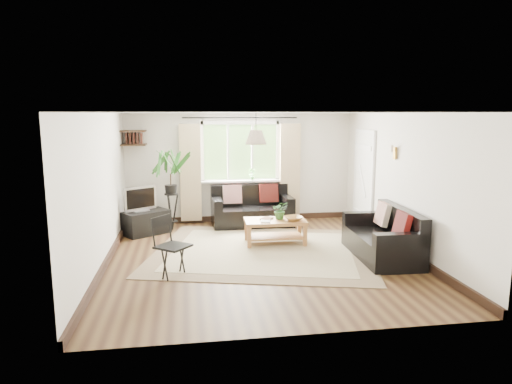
{
  "coord_description": "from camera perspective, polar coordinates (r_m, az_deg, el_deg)",
  "views": [
    {
      "loc": [
        -1.16,
        -7.26,
        2.39
      ],
      "look_at": [
        0.0,
        0.4,
        1.05
      ],
      "focal_mm": 32.0,
      "sensor_mm": 36.0,
      "label": 1
    }
  ],
  "objects": [
    {
      "name": "folding_chair",
      "position": [
        6.84,
        -10.32,
        -6.83
      ],
      "size": [
        0.65,
        0.65,
        0.9
      ],
      "primitive_type": null,
      "rotation": [
        0.0,
        0.0,
        0.89
      ],
      "color": "black",
      "rests_on": "floor"
    },
    {
      "name": "sill_plant",
      "position": [
        10.08,
        -0.49,
        2.25
      ],
      "size": [
        0.14,
        0.1,
        0.27
      ],
      "primitive_type": "imported",
      "color": "#2D6023",
      "rests_on": "window"
    },
    {
      "name": "wall_front",
      "position": [
        4.81,
        5.64,
        -4.54
      ],
      "size": [
        5.0,
        0.02,
        2.4
      ],
      "primitive_type": "cube",
      "color": "beige",
      "rests_on": "floor"
    },
    {
      "name": "pendant_lamp",
      "position": [
        7.76,
        -0.0,
        7.3
      ],
      "size": [
        0.36,
        0.36,
        0.54
      ],
      "primitive_type": null,
      "color": "beige",
      "rests_on": "ceiling"
    },
    {
      "name": "wall_right",
      "position": [
        8.22,
        17.95,
        1.01
      ],
      "size": [
        0.02,
        5.5,
        2.4
      ],
      "primitive_type": "cube",
      "color": "beige",
      "rests_on": "floor"
    },
    {
      "name": "ceiling",
      "position": [
        7.35,
        0.47,
        9.89
      ],
      "size": [
        5.5,
        5.5,
        0.0
      ],
      "primitive_type": "plane",
      "rotation": [
        3.14,
        0.0,
        0.0
      ],
      "color": "white",
      "rests_on": "floor"
    },
    {
      "name": "table_plant",
      "position": [
        8.44,
        3.05,
        -2.3
      ],
      "size": [
        0.32,
        0.28,
        0.33
      ],
      "primitive_type": "imported",
      "rotation": [
        0.0,
        0.0,
        -0.09
      ],
      "color": "#2C5A24",
      "rests_on": "coffee_table"
    },
    {
      "name": "palm_stand",
      "position": [
        9.51,
        -10.57,
        0.2
      ],
      "size": [
        0.67,
        0.67,
        1.66
      ],
      "primitive_type": null,
      "rotation": [
        0.0,
        0.0,
        -0.05
      ],
      "color": "black",
      "rests_on": "floor"
    },
    {
      "name": "tv",
      "position": [
        9.31,
        -14.29,
        -0.78
      ],
      "size": [
        0.68,
        0.56,
        0.51
      ],
      "primitive_type": null,
      "rotation": [
        0.0,
        0.0,
        0.6
      ],
      "color": "#A5A5AA",
      "rests_on": "tv_stand"
    },
    {
      "name": "tv_stand",
      "position": [
        9.4,
        -13.55,
        -3.72
      ],
      "size": [
        1.0,
        0.9,
        0.47
      ],
      "primitive_type": "cube",
      "rotation": [
        0.0,
        0.0,
        0.6
      ],
      "color": "black",
      "rests_on": "floor"
    },
    {
      "name": "sofa_right",
      "position": [
        7.92,
        15.43,
        -5.13
      ],
      "size": [
        1.72,
        0.91,
        0.8
      ],
      "primitive_type": null,
      "rotation": [
        0.0,
        0.0,
        -1.61
      ],
      "color": "black",
      "rests_on": "floor"
    },
    {
      "name": "window",
      "position": [
        10.07,
        -1.97,
        5.01
      ],
      "size": [
        2.5,
        0.16,
        2.16
      ],
      "primitive_type": null,
      "color": "white",
      "rests_on": "wall_back"
    },
    {
      "name": "wall_sconce",
      "position": [
        8.4,
        16.8,
        4.95
      ],
      "size": [
        0.12,
        0.12,
        0.28
      ],
      "primitive_type": null,
      "color": "beige",
      "rests_on": "wall_right"
    },
    {
      "name": "wall_back",
      "position": [
        10.15,
        -1.99,
        3.06
      ],
      "size": [
        5.0,
        0.02,
        2.4
      ],
      "primitive_type": "cube",
      "color": "beige",
      "rests_on": "floor"
    },
    {
      "name": "corner_shelf",
      "position": [
        9.84,
        -15.06,
        6.56
      ],
      "size": [
        0.5,
        0.5,
        0.34
      ],
      "primitive_type": null,
      "color": "black",
      "rests_on": "wall_back"
    },
    {
      "name": "book_a",
      "position": [
        8.27,
        0.58,
        -3.64
      ],
      "size": [
        0.22,
        0.27,
        0.02
      ],
      "primitive_type": "imported",
      "rotation": [
        0.0,
        0.0,
        -0.2
      ],
      "color": "silver",
      "rests_on": "coffee_table"
    },
    {
      "name": "door",
      "position": [
        9.77,
        13.31,
        1.36
      ],
      "size": [
        0.06,
        0.96,
        2.06
      ],
      "primitive_type": "cube",
      "color": "silver",
      "rests_on": "wall_right"
    },
    {
      "name": "bowl",
      "position": [
        8.36,
        4.73,
        -3.32
      ],
      "size": [
        0.38,
        0.38,
        0.08
      ],
      "primitive_type": "imported",
      "rotation": [
        0.0,
        0.0,
        0.21
      ],
      "color": "olive",
      "rests_on": "coffee_table"
    },
    {
      "name": "sofa_back",
      "position": [
        9.82,
        -0.5,
        -1.87
      ],
      "size": [
        1.74,
        0.91,
        0.8
      ],
      "primitive_type": null,
      "rotation": [
        0.0,
        0.0,
        0.03
      ],
      "color": "black",
      "rests_on": "floor"
    },
    {
      "name": "wall_left",
      "position": [
        7.48,
        -18.81,
        0.13
      ],
      "size": [
        0.02,
        5.5,
        2.4
      ],
      "primitive_type": "cube",
      "color": "beige",
      "rests_on": "floor"
    },
    {
      "name": "rug",
      "position": [
        8.07,
        0.79,
        -7.33
      ],
      "size": [
        4.39,
        4.0,
        0.02
      ],
      "primitive_type": "cube",
      "rotation": [
        0.0,
        0.0,
        -0.25
      ],
      "color": "beige",
      "rests_on": "floor"
    },
    {
      "name": "floor",
      "position": [
        7.73,
        0.45,
        -8.19
      ],
      "size": [
        5.5,
        5.5,
        0.0
      ],
      "primitive_type": "plane",
      "color": "black",
      "rests_on": "ground"
    },
    {
      "name": "book_b",
      "position": [
        8.49,
        0.8,
        -3.27
      ],
      "size": [
        0.29,
        0.31,
        0.02
      ],
      "primitive_type": "imported",
      "rotation": [
        0.0,
        0.0,
        -0.62
      ],
      "color": "#4F2C1F",
      "rests_on": "coffee_table"
    },
    {
      "name": "coffee_table",
      "position": [
        8.47,
        2.4,
        -4.99
      ],
      "size": [
        1.14,
        0.65,
        0.46
      ],
      "primitive_type": null,
      "rotation": [
        0.0,
        0.0,
        -0.03
      ],
      "color": "olive",
      "rests_on": "floor"
    }
  ]
}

